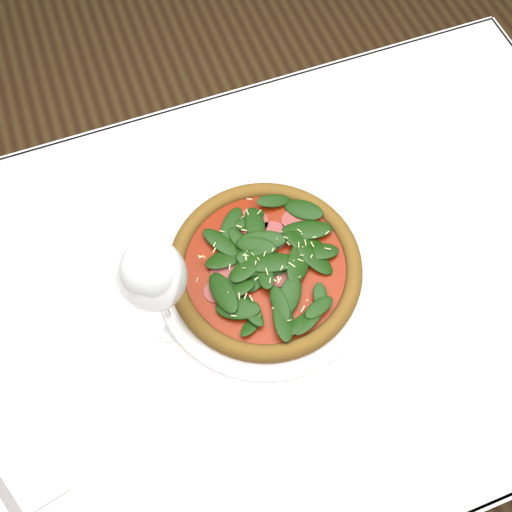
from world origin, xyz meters
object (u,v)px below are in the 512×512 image
object	(u,v)px
napkin	(10,498)
wine_glass	(152,277)
plate	(265,271)
pizza	(265,266)

from	to	relation	value
napkin	wine_glass	bearing A→B (deg)	32.33
wine_glass	napkin	world-z (taller)	wine_glass
wine_glass	napkin	bearing A→B (deg)	-147.67
plate	wine_glass	size ratio (longest dim) A/B	1.57
plate	napkin	world-z (taller)	plate
plate	napkin	size ratio (longest dim) A/B	2.42
plate	pizza	size ratio (longest dim) A/B	1.06
pizza	wine_glass	size ratio (longest dim) A/B	1.48
plate	wine_glass	world-z (taller)	wine_glass
pizza	wine_glass	world-z (taller)	wine_glass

